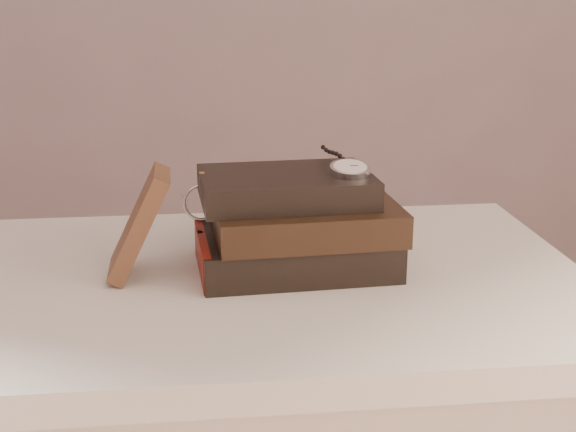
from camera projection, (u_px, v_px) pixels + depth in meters
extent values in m
cube|color=silver|center=(222.00, 289.00, 1.09)|extent=(1.00, 0.60, 0.04)
cube|color=white|center=(223.00, 329.00, 1.11)|extent=(0.88, 0.49, 0.08)
cylinder|color=white|center=(464.00, 415.00, 1.49)|extent=(0.05, 0.05, 0.71)
cube|color=black|center=(295.00, 250.00, 1.11)|extent=(0.28, 0.20, 0.05)
cube|color=beige|center=(297.00, 250.00, 1.11)|extent=(0.27, 0.18, 0.04)
cube|color=gold|center=(201.00, 249.00, 1.12)|extent=(0.01, 0.01, 0.05)
cube|color=maroon|center=(203.00, 256.00, 1.09)|extent=(0.02, 0.17, 0.05)
cube|color=black|center=(306.00, 219.00, 1.09)|extent=(0.26, 0.19, 0.04)
cube|color=beige|center=(308.00, 219.00, 1.09)|extent=(0.25, 0.17, 0.03)
cube|color=gold|center=(216.00, 218.00, 1.10)|extent=(0.01, 0.01, 0.05)
cube|color=black|center=(286.00, 187.00, 1.10)|extent=(0.24, 0.17, 0.04)
cube|color=beige|center=(288.00, 187.00, 1.10)|extent=(0.23, 0.16, 0.03)
cube|color=gold|center=(202.00, 186.00, 1.10)|extent=(0.01, 0.01, 0.04)
cube|color=#412619|center=(139.00, 224.00, 1.07)|extent=(0.09, 0.10, 0.15)
cylinder|color=silver|center=(350.00, 170.00, 1.08)|extent=(0.06, 0.06, 0.02)
cylinder|color=white|center=(350.00, 167.00, 1.07)|extent=(0.05, 0.05, 0.01)
torus|color=silver|center=(350.00, 167.00, 1.07)|extent=(0.05, 0.05, 0.01)
cylinder|color=silver|center=(344.00, 165.00, 1.11)|extent=(0.01, 0.01, 0.01)
cube|color=black|center=(349.00, 165.00, 1.08)|extent=(0.00, 0.02, 0.00)
cube|color=black|center=(354.00, 166.00, 1.07)|extent=(0.01, 0.00, 0.00)
sphere|color=black|center=(343.00, 159.00, 1.11)|extent=(0.01, 0.01, 0.01)
sphere|color=black|center=(340.00, 156.00, 1.12)|extent=(0.01, 0.01, 0.01)
sphere|color=black|center=(336.00, 154.00, 1.14)|extent=(0.01, 0.01, 0.01)
sphere|color=black|center=(333.00, 153.00, 1.15)|extent=(0.01, 0.01, 0.01)
sphere|color=black|center=(330.00, 152.00, 1.16)|extent=(0.01, 0.01, 0.01)
sphere|color=black|center=(326.00, 150.00, 1.18)|extent=(0.01, 0.01, 0.01)
sphere|color=black|center=(323.00, 147.00, 1.19)|extent=(0.01, 0.01, 0.01)
torus|color=silver|center=(201.00, 203.00, 1.16)|extent=(0.05, 0.02, 0.05)
torus|color=silver|center=(241.00, 201.00, 1.16)|extent=(0.05, 0.02, 0.05)
cylinder|color=silver|center=(221.00, 200.00, 1.16)|extent=(0.02, 0.00, 0.00)
cylinder|color=silver|center=(183.00, 197.00, 1.21)|extent=(0.01, 0.12, 0.03)
cylinder|color=silver|center=(252.00, 194.00, 1.23)|extent=(0.01, 0.12, 0.03)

